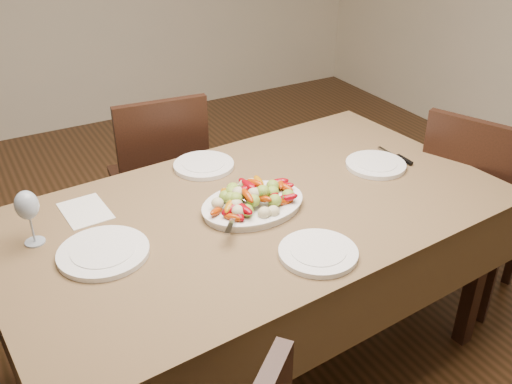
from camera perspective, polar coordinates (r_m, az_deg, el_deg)
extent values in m
plane|color=#382211|center=(2.52, 2.08, -16.94)|extent=(6.00, 6.00, 0.00)
cube|color=brown|center=(2.29, 0.00, -9.64)|extent=(1.92, 1.18, 0.76)
ellipsoid|color=white|center=(2.05, -0.31, -1.41)|extent=(0.40, 0.31, 0.02)
cylinder|color=white|center=(1.88, -15.01, -5.87)|extent=(0.29, 0.29, 0.02)
cylinder|color=white|center=(2.40, 11.88, 2.67)|extent=(0.25, 0.25, 0.02)
cylinder|color=white|center=(2.35, -5.24, 2.65)|extent=(0.25, 0.25, 0.02)
cylinder|color=white|center=(1.83, 6.23, -6.08)|extent=(0.25, 0.25, 0.02)
cube|color=silver|center=(2.13, -16.71, -1.82)|extent=(0.16, 0.22, 0.00)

